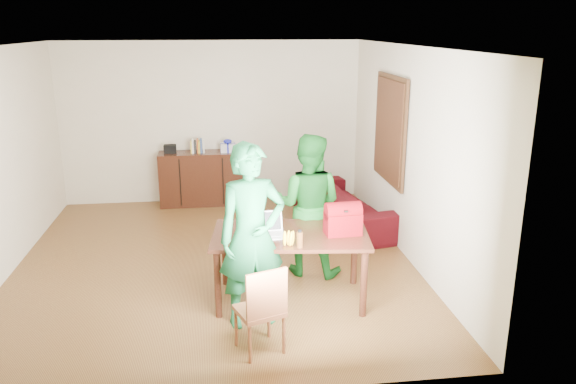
{
  "coord_description": "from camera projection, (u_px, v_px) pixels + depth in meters",
  "views": [
    {
      "loc": [
        0.08,
        -6.74,
        2.94
      ],
      "look_at": [
        0.83,
        -0.92,
        1.19
      ],
      "focal_mm": 35.0,
      "sensor_mm": 36.0,
      "label": 1
    }
  ],
  "objects": [
    {
      "name": "room",
      "position": [
        212.0,
        161.0,
        6.99
      ],
      "size": [
        5.2,
        5.7,
        2.9
      ],
      "color": "#472511",
      "rests_on": "ground"
    },
    {
      "name": "table",
      "position": [
        290.0,
        242.0,
        6.08
      ],
      "size": [
        1.76,
        1.12,
        0.78
      ],
      "rotation": [
        0.0,
        0.0,
        -0.11
      ],
      "color": "black",
      "rests_on": "ground"
    },
    {
      "name": "chair",
      "position": [
        260.0,
        326.0,
        5.21
      ],
      "size": [
        0.5,
        0.49,
        0.87
      ],
      "rotation": [
        0.0,
        0.0,
        0.35
      ],
      "color": "brown",
      "rests_on": "ground"
    },
    {
      "name": "person_near",
      "position": [
        252.0,
        236.0,
        5.53
      ],
      "size": [
        0.77,
        0.6,
        1.88
      ],
      "primitive_type": "imported",
      "rotation": [
        0.0,
        0.0,
        0.24
      ],
      "color": "#156133",
      "rests_on": "ground"
    },
    {
      "name": "person_far",
      "position": [
        308.0,
        205.0,
        6.72
      ],
      "size": [
        1.02,
        0.92,
        1.73
      ],
      "primitive_type": "imported",
      "rotation": [
        0.0,
        0.0,
        2.76
      ],
      "color": "#145A1B",
      "rests_on": "ground"
    },
    {
      "name": "laptop",
      "position": [
        269.0,
        233.0,
        5.94
      ],
      "size": [
        0.35,
        0.26,
        0.24
      ],
      "rotation": [
        0.0,
        0.0,
        0.07
      ],
      "color": "white",
      "rests_on": "table"
    },
    {
      "name": "bananas",
      "position": [
        289.0,
        243.0,
        5.71
      ],
      "size": [
        0.19,
        0.16,
        0.06
      ],
      "primitive_type": null,
      "rotation": [
        0.0,
        0.0,
        -0.39
      ],
      "color": "gold",
      "rests_on": "table"
    },
    {
      "name": "bottle",
      "position": [
        300.0,
        239.0,
        5.64
      ],
      "size": [
        0.07,
        0.07,
        0.19
      ],
      "primitive_type": "cylinder",
      "rotation": [
        0.0,
        0.0,
        0.24
      ],
      "color": "#583014",
      "rests_on": "table"
    },
    {
      "name": "red_bag",
      "position": [
        343.0,
        222.0,
        5.99
      ],
      "size": [
        0.39,
        0.24,
        0.28
      ],
      "primitive_type": "cube",
      "rotation": [
        0.0,
        0.0,
        0.07
      ],
      "color": "maroon",
      "rests_on": "table"
    },
    {
      "name": "sofa",
      "position": [
        343.0,
        203.0,
        8.55
      ],
      "size": [
        1.3,
        2.36,
        0.65
      ],
      "primitive_type": "imported",
      "rotation": [
        0.0,
        0.0,
        1.77
      ],
      "color": "#3C0708",
      "rests_on": "ground"
    }
  ]
}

